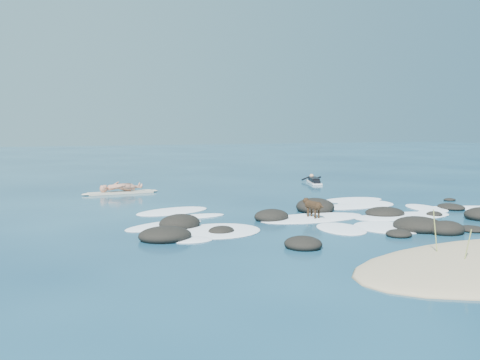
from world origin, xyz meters
name	(u,v)px	position (x,y,z in m)	size (l,w,h in m)	color
ground	(328,212)	(0.00, 0.00, 0.00)	(160.00, 160.00, 0.00)	#0A2642
reef_rocks	(357,218)	(-0.24, -2.16, 0.12)	(15.15, 6.84, 0.64)	black
breaking_foam	(325,215)	(-0.49, -0.60, 0.01)	(15.22, 8.22, 0.12)	white
standing_surfer_rig	(120,177)	(-5.95, 8.58, 0.81)	(3.63, 0.79, 2.06)	beige
paddling_surfer_rig	(314,181)	(4.93, 9.09, 0.15)	(1.56, 2.55, 0.45)	white
dog	(312,205)	(-1.34, -1.12, 0.48)	(0.36, 1.14, 0.72)	black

